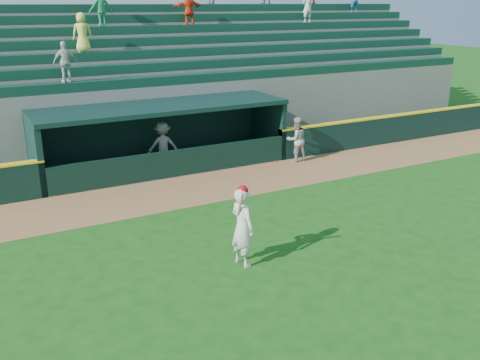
{
  "coord_description": "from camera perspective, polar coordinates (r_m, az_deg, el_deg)",
  "views": [
    {
      "loc": [
        -6.79,
        -10.93,
        6.05
      ],
      "look_at": [
        0.0,
        1.6,
        1.3
      ],
      "focal_mm": 40.0,
      "sensor_mm": 36.0,
      "label": 1
    }
  ],
  "objects": [
    {
      "name": "ground",
      "position": [
        14.22,
        3.09,
        -6.78
      ],
      "size": [
        120.0,
        120.0,
        0.0
      ],
      "primitive_type": "plane",
      "color": "#174B12",
      "rests_on": "ground"
    },
    {
      "name": "dugout_player_inside",
      "position": [
        20.55,
        -8.23,
        3.7
      ],
      "size": [
        1.26,
        0.89,
        1.78
      ],
      "primitive_type": "imported",
      "rotation": [
        0.0,
        0.0,
        2.93
      ],
      "color": "#A5A5A0",
      "rests_on": "ground"
    },
    {
      "name": "stands",
      "position": [
        24.75,
        -12.32,
        9.53
      ],
      "size": [
        34.5,
        6.25,
        7.53
      ],
      "color": "slate",
      "rests_on": "ground"
    },
    {
      "name": "dugout",
      "position": [
        20.66,
        -8.53,
        5.09
      ],
      "size": [
        9.4,
        2.8,
        2.46
      ],
      "color": "slate",
      "rests_on": "ground"
    },
    {
      "name": "dugout_player_front",
      "position": [
        21.33,
        6.02,
        4.34
      ],
      "size": [
        0.9,
        0.71,
        1.79
      ],
      "primitive_type": "imported",
      "rotation": [
        0.0,
        0.0,
        3.1
      ],
      "color": "#A0A09B",
      "rests_on": "ground"
    },
    {
      "name": "wall_stripe_right",
      "position": [
        26.29,
        18.8,
        6.89
      ],
      "size": [
        15.5,
        0.32,
        0.06
      ],
      "primitive_type": "cube",
      "color": "yellow",
      "rests_on": "field_wall_right"
    },
    {
      "name": "batter_at_plate",
      "position": [
        12.72,
        0.26,
        -4.91
      ],
      "size": [
        0.6,
        0.87,
        2.04
      ],
      "color": "silver",
      "rests_on": "ground"
    },
    {
      "name": "field_wall_right",
      "position": [
        26.41,
        18.66,
        5.55
      ],
      "size": [
        15.5,
        0.3,
        1.2
      ],
      "primitive_type": "cube",
      "color": "black",
      "rests_on": "ground"
    },
    {
      "name": "warning_track",
      "position": [
        18.25,
        -4.94,
        -0.98
      ],
      "size": [
        40.0,
        3.0,
        0.01
      ],
      "primitive_type": "cube",
      "color": "olive",
      "rests_on": "ground"
    }
  ]
}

